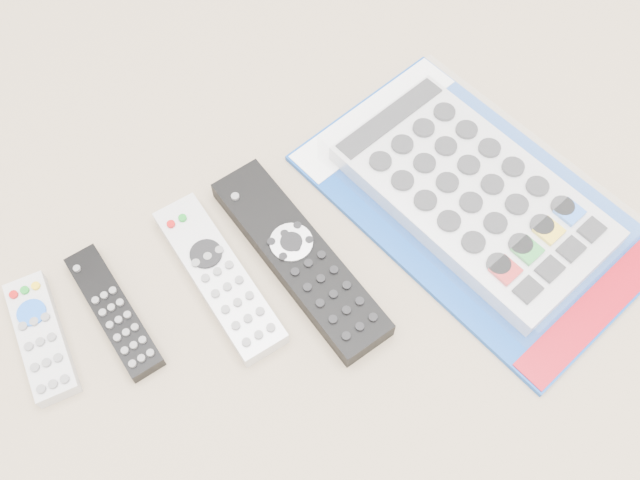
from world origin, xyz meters
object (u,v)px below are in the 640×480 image
remote_small_grey (41,337)px  remote_silver_dvd (219,276)px  remote_slim_black (114,312)px  jumbo_remote_packaged (474,193)px  remote_large_black (300,258)px

remote_small_grey → remote_silver_dvd: (0.18, -0.03, 0.00)m
remote_slim_black → jumbo_remote_packaged: bearing=-14.9°
remote_silver_dvd → remote_large_black: (0.08, -0.03, 0.00)m
remote_small_grey → remote_large_black: (0.26, -0.06, 0.00)m
remote_small_grey → remote_large_black: bearing=-6.4°
remote_slim_black → jumbo_remote_packaged: jumbo_remote_packaged is taller
remote_silver_dvd → remote_large_black: size_ratio=0.79×
remote_small_grey → remote_slim_black: 0.07m
remote_large_black → remote_slim_black: bearing=161.6°
remote_silver_dvd → jumbo_remote_packaged: (0.28, -0.06, 0.01)m
remote_silver_dvd → jumbo_remote_packaged: jumbo_remote_packaged is taller
remote_large_black → jumbo_remote_packaged: (0.20, -0.03, 0.01)m
remote_large_black → jumbo_remote_packaged: 0.20m
jumbo_remote_packaged → remote_silver_dvd: bearing=157.3°
remote_silver_dvd → remote_large_black: 0.09m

